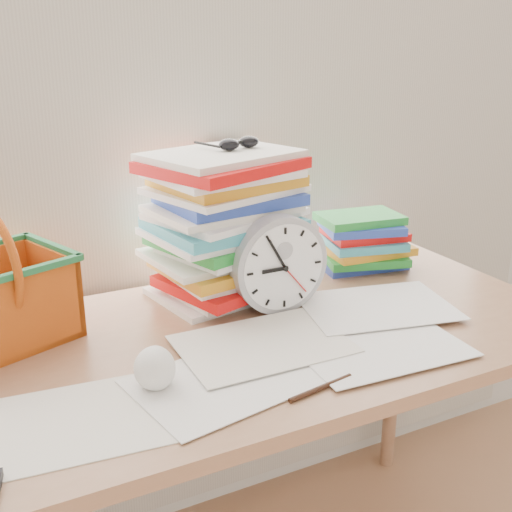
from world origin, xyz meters
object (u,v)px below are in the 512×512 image
paper_stack (226,225)px  book_stack (364,241)px  clock (279,264)px  desk (250,364)px

paper_stack → book_stack: (0.40, 0.01, -0.10)m
clock → book_stack: clock is taller
desk → clock: size_ratio=6.32×
clock → book_stack: 0.37m
desk → book_stack: 0.52m
book_stack → paper_stack: bearing=-179.1°
desk → book_stack: size_ratio=5.67×
clock → book_stack: (0.34, 0.15, -0.04)m
desk → paper_stack: paper_stack is taller
paper_stack → book_stack: bearing=0.9°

